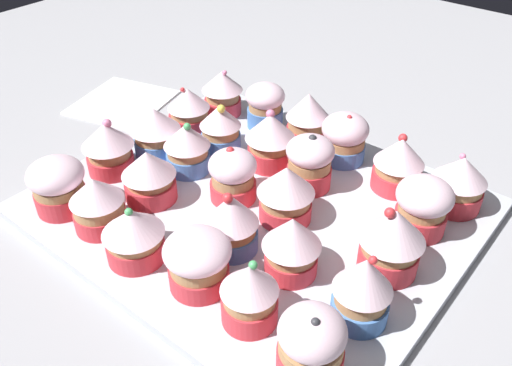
{
  "coord_description": "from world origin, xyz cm",
  "views": [
    {
      "loc": [
        -32.4,
        39.72,
        41.81
      ],
      "look_at": [
        0.0,
        0.0,
        4.2
      ],
      "focal_mm": 38.18,
      "sensor_mm": 36.0,
      "label": 1
    }
  ],
  "objects_px": {
    "cupcake_2": "(345,137)",
    "cupcake_14": "(187,147)",
    "cupcake_0": "(459,182)",
    "cupcake_18": "(232,222)",
    "cupcake_4": "(265,105)",
    "cupcake_7": "(310,162)",
    "cupcake_26": "(58,184)",
    "cupcake_15": "(155,131)",
    "cupcake_22": "(249,293)",
    "cupcake_1": "(399,163)",
    "baking_tray": "(256,207)",
    "cupcake_11": "(390,242)",
    "cupcake_6": "(423,205)",
    "cupcake_8": "(270,138)",
    "cupcake_16": "(362,289)",
    "cupcake_24": "(134,234)",
    "cupcake_21": "(311,343)",
    "cupcake_23": "(198,260)",
    "cupcake_5": "(222,91)",
    "cupcake_17": "(292,245)",
    "cupcake_12": "(283,194)",
    "cupcake_13": "(233,175)",
    "cupcake_19": "(149,175)",
    "cupcake_10": "(189,109)",
    "napkin": "(122,101)"
  },
  "relations": [
    {
      "from": "cupcake_2",
      "to": "cupcake_14",
      "type": "relative_size",
      "value": 0.99
    },
    {
      "from": "cupcake_0",
      "to": "cupcake_7",
      "type": "xyz_separation_m",
      "value": [
        0.16,
        0.08,
        0.0
      ]
    },
    {
      "from": "cupcake_13",
      "to": "cupcake_21",
      "type": "relative_size",
      "value": 0.97
    },
    {
      "from": "cupcake_26",
      "to": "cupcake_5",
      "type": "bearing_deg",
      "value": -88.3
    },
    {
      "from": "baking_tray",
      "to": "cupcake_16",
      "type": "height_order",
      "value": "cupcake_16"
    },
    {
      "from": "cupcake_2",
      "to": "cupcake_11",
      "type": "height_order",
      "value": "cupcake_11"
    },
    {
      "from": "cupcake_10",
      "to": "cupcake_26",
      "type": "bearing_deg",
      "value": 93.03
    },
    {
      "from": "cupcake_1",
      "to": "cupcake_14",
      "type": "xyz_separation_m",
      "value": [
        0.23,
        0.14,
        -0.0
      ]
    },
    {
      "from": "cupcake_17",
      "to": "cupcake_22",
      "type": "relative_size",
      "value": 0.99
    },
    {
      "from": "cupcake_14",
      "to": "cupcake_15",
      "type": "relative_size",
      "value": 1.01
    },
    {
      "from": "cupcake_22",
      "to": "cupcake_24",
      "type": "relative_size",
      "value": 1.08
    },
    {
      "from": "cupcake_1",
      "to": "cupcake_16",
      "type": "distance_m",
      "value": 0.22
    },
    {
      "from": "napkin",
      "to": "cupcake_11",
      "type": "bearing_deg",
      "value": 171.02
    },
    {
      "from": "cupcake_12",
      "to": "cupcake_16",
      "type": "relative_size",
      "value": 0.91
    },
    {
      "from": "cupcake_2",
      "to": "cupcake_23",
      "type": "bearing_deg",
      "value": 92.0
    },
    {
      "from": "cupcake_8",
      "to": "cupcake_17",
      "type": "relative_size",
      "value": 1.13
    },
    {
      "from": "cupcake_10",
      "to": "cupcake_12",
      "type": "bearing_deg",
      "value": 160.95
    },
    {
      "from": "cupcake_18",
      "to": "cupcake_1",
      "type": "bearing_deg",
      "value": -111.59
    },
    {
      "from": "baking_tray",
      "to": "cupcake_11",
      "type": "xyz_separation_m",
      "value": [
        -0.17,
        0.0,
        0.05
      ]
    },
    {
      "from": "cupcake_11",
      "to": "cupcake_22",
      "type": "xyz_separation_m",
      "value": [
        0.07,
        0.14,
        -0.01
      ]
    },
    {
      "from": "cupcake_22",
      "to": "cupcake_1",
      "type": "bearing_deg",
      "value": -91.46
    },
    {
      "from": "cupcake_1",
      "to": "cupcake_2",
      "type": "relative_size",
      "value": 1.06
    },
    {
      "from": "cupcake_1",
      "to": "cupcake_16",
      "type": "xyz_separation_m",
      "value": [
        -0.07,
        0.21,
        0.0
      ]
    },
    {
      "from": "cupcake_2",
      "to": "cupcake_8",
      "type": "relative_size",
      "value": 0.87
    },
    {
      "from": "cupcake_22",
      "to": "cupcake_23",
      "type": "height_order",
      "value": "cupcake_22"
    },
    {
      "from": "cupcake_14",
      "to": "cupcake_26",
      "type": "xyz_separation_m",
      "value": [
        0.06,
        0.15,
        0.0
      ]
    },
    {
      "from": "cupcake_22",
      "to": "cupcake_18",
      "type": "bearing_deg",
      "value": -39.44
    },
    {
      "from": "cupcake_13",
      "to": "cupcake_26",
      "type": "relative_size",
      "value": 1.03
    },
    {
      "from": "cupcake_8",
      "to": "cupcake_21",
      "type": "bearing_deg",
      "value": 134.23
    },
    {
      "from": "cupcake_19",
      "to": "cupcake_16",
      "type": "bearing_deg",
      "value": 179.6
    },
    {
      "from": "cupcake_2",
      "to": "cupcake_18",
      "type": "xyz_separation_m",
      "value": [
        -0.0,
        0.22,
        0.0
      ]
    },
    {
      "from": "cupcake_4",
      "to": "cupcake_16",
      "type": "relative_size",
      "value": 0.86
    },
    {
      "from": "cupcake_15",
      "to": "cupcake_1",
      "type": "bearing_deg",
      "value": -154.45
    },
    {
      "from": "cupcake_0",
      "to": "cupcake_12",
      "type": "relative_size",
      "value": 1.0
    },
    {
      "from": "cupcake_0",
      "to": "cupcake_18",
      "type": "distance_m",
      "value": 0.27
    },
    {
      "from": "cupcake_11",
      "to": "cupcake_6",
      "type": "bearing_deg",
      "value": -88.29
    },
    {
      "from": "cupcake_6",
      "to": "cupcake_26",
      "type": "distance_m",
      "value": 0.41
    },
    {
      "from": "cupcake_12",
      "to": "cupcake_13",
      "type": "relative_size",
      "value": 1.03
    },
    {
      "from": "cupcake_4",
      "to": "cupcake_24",
      "type": "bearing_deg",
      "value": 102.39
    },
    {
      "from": "cupcake_6",
      "to": "cupcake_23",
      "type": "bearing_deg",
      "value": 58.42
    },
    {
      "from": "cupcake_1",
      "to": "cupcake_23",
      "type": "distance_m",
      "value": 0.28
    },
    {
      "from": "cupcake_16",
      "to": "cupcake_17",
      "type": "height_order",
      "value": "cupcake_16"
    },
    {
      "from": "cupcake_1",
      "to": "cupcake_8",
      "type": "height_order",
      "value": "cupcake_8"
    },
    {
      "from": "cupcake_4",
      "to": "cupcake_15",
      "type": "height_order",
      "value": "cupcake_15"
    },
    {
      "from": "cupcake_4",
      "to": "cupcake_11",
      "type": "relative_size",
      "value": 0.82
    },
    {
      "from": "cupcake_4",
      "to": "cupcake_7",
      "type": "height_order",
      "value": "cupcake_7"
    },
    {
      "from": "cupcake_16",
      "to": "cupcake_22",
      "type": "xyz_separation_m",
      "value": [
        0.08,
        0.07,
        -0.0
      ]
    },
    {
      "from": "cupcake_21",
      "to": "cupcake_22",
      "type": "bearing_deg",
      "value": -6.87
    },
    {
      "from": "cupcake_13",
      "to": "cupcake_14",
      "type": "relative_size",
      "value": 0.98
    },
    {
      "from": "cupcake_5",
      "to": "cupcake_13",
      "type": "distance_m",
      "value": 0.21
    }
  ]
}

